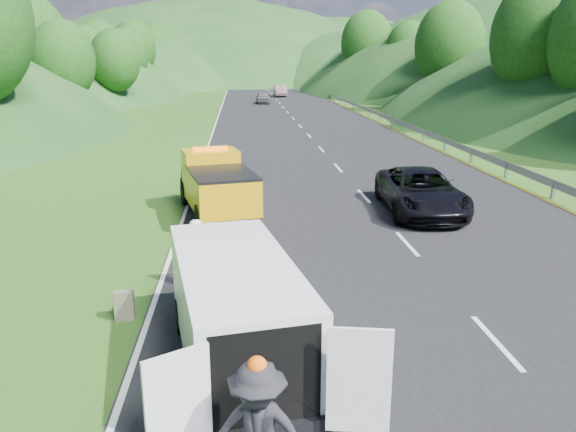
{
  "coord_description": "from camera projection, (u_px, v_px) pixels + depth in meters",
  "views": [
    {
      "loc": [
        -1.87,
        -11.45,
        5.35
      ],
      "look_at": [
        -0.66,
        2.82,
        1.3
      ],
      "focal_mm": 35.0,
      "sensor_mm": 36.0,
      "label": 1
    }
  ],
  "objects": [
    {
      "name": "ground",
      "position": [
        328.0,
        305.0,
        12.59
      ],
      "size": [
        320.0,
        320.0,
        0.0
      ],
      "primitive_type": "plane",
      "color": "#38661E",
      "rests_on": "ground"
    },
    {
      "name": "road_surface",
      "position": [
        293.0,
        118.0,
        51.19
      ],
      "size": [
        14.0,
        200.0,
        0.02
      ],
      "primitive_type": "cube",
      "color": "black",
      "rests_on": "ground"
    },
    {
      "name": "guardrail",
      "position": [
        347.0,
        107.0,
        63.77
      ],
      "size": [
        0.06,
        140.0,
        1.52
      ],
      "primitive_type": "cube",
      "color": "gray",
      "rests_on": "ground"
    },
    {
      "name": "tree_line_left",
      "position": [
        99.0,
        103.0,
        68.57
      ],
      "size": [
        14.0,
        140.0,
        14.0
      ],
      "primitive_type": null,
      "color": "#2A5C1B",
      "rests_on": "ground"
    },
    {
      "name": "tree_line_right",
      "position": [
        434.0,
        101.0,
        72.0
      ],
      "size": [
        14.0,
        140.0,
        14.0
      ],
      "primitive_type": null,
      "color": "#2A5C1B",
      "rests_on": "ground"
    },
    {
      "name": "hills_backdrop",
      "position": [
        272.0,
        80.0,
        142.28
      ],
      "size": [
        201.0,
        288.6,
        44.0
      ],
      "primitive_type": null,
      "color": "#2D5B23",
      "rests_on": "ground"
    },
    {
      "name": "tow_truck",
      "position": [
        216.0,
        184.0,
        19.55
      ],
      "size": [
        3.05,
        5.58,
        2.27
      ],
      "rotation": [
        0.0,
        0.0,
        0.22
      ],
      "color": "black",
      "rests_on": "ground"
    },
    {
      "name": "white_van",
      "position": [
        235.0,
        306.0,
        9.82
      ],
      "size": [
        3.45,
        6.13,
        2.06
      ],
      "rotation": [
        0.0,
        0.0,
        0.17
      ],
      "color": "black",
      "rests_on": "ground"
    },
    {
      "name": "woman",
      "position": [
        201.0,
        287.0,
        13.59
      ],
      "size": [
        0.53,
        0.67,
        1.68
      ],
      "primitive_type": "imported",
      "rotation": [
        0.0,
        0.0,
        1.44
      ],
      "color": "silver",
      "rests_on": "ground"
    },
    {
      "name": "child",
      "position": [
        266.0,
        299.0,
        12.91
      ],
      "size": [
        0.65,
        0.66,
        1.07
      ],
      "primitive_type": "imported",
      "rotation": [
        0.0,
        0.0,
        -0.88
      ],
      "color": "tan",
      "rests_on": "ground"
    },
    {
      "name": "suitcase",
      "position": [
        124.0,
        306.0,
        11.8
      ],
      "size": [
        0.41,
        0.24,
        0.65
      ],
      "primitive_type": "cube",
      "rotation": [
        0.0,
        0.0,
        0.03
      ],
      "color": "#5E5D46",
      "rests_on": "ground"
    },
    {
      "name": "passing_suv",
      "position": [
        419.0,
        212.0,
        20.15
      ],
      "size": [
        2.87,
        5.6,
        1.51
      ],
      "primitive_type": "imported",
      "rotation": [
        0.0,
        0.0,
        -0.07
      ],
      "color": "black",
      "rests_on": "ground"
    },
    {
      "name": "dist_car_a",
      "position": [
        263.0,
        104.0,
        67.95
      ],
      "size": [
        1.66,
        4.13,
        1.41
      ],
      "primitive_type": "imported",
      "color": "#515055",
      "rests_on": "ground"
    },
    {
      "name": "dist_car_b",
      "position": [
        280.0,
        97.0,
        80.38
      ],
      "size": [
        1.67,
        4.79,
        1.58
      ],
      "primitive_type": "imported",
      "color": "brown",
      "rests_on": "ground"
    }
  ]
}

